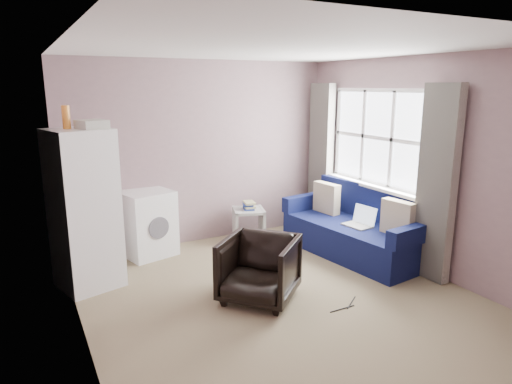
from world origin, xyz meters
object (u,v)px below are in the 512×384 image
Objects in this scene: side_table at (249,222)px; washing_machine at (147,222)px; armchair at (259,266)px; sofa at (359,230)px; fridge at (84,209)px.

washing_machine is at bearing 174.09° from side_table.
sofa is (1.79, 0.57, -0.05)m from armchair.
sofa reaches higher than washing_machine.
fridge is 2.32× the size of washing_machine.
washing_machine is (-0.67, 1.83, 0.08)m from armchair.
side_table is at bearing -3.10° from fridge.
washing_machine is at bearing 158.23° from armchair.
armchair is 1.84m from side_table.
fridge reaches higher than washing_machine.
armchair is at bearing -84.24° from washing_machine.
fridge is at bearing -170.23° from armchair.
side_table is (2.23, 0.50, -0.61)m from fridge.
washing_machine is (0.82, 0.65, -0.43)m from fridge.
armchair reaches higher than side_table.
sofa reaches higher than side_table.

